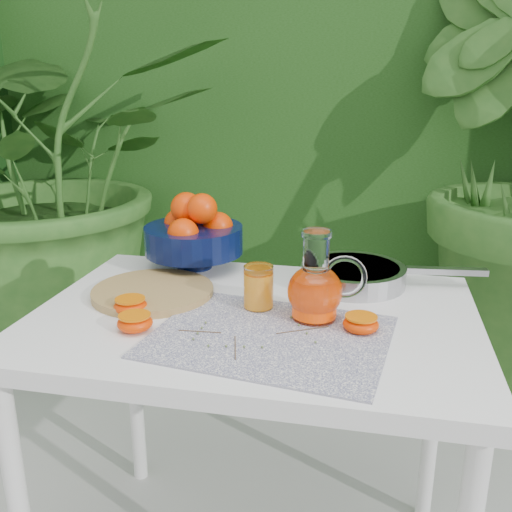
% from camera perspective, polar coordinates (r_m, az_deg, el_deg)
% --- Properties ---
extents(hedge_backdrop, '(8.00, 1.65, 2.50)m').
position_cam_1_polar(hedge_backdrop, '(3.26, 7.44, 16.17)').
color(hedge_backdrop, '#1E4915').
rests_on(hedge_backdrop, ground).
extents(potted_plant_left, '(2.39, 2.39, 1.77)m').
position_cam_1_polar(potted_plant_left, '(2.78, -19.94, 8.60)').
color(potted_plant_left, '#2C5F20').
rests_on(potted_plant_left, ground).
extents(white_table, '(1.00, 0.70, 0.75)m').
position_cam_1_polar(white_table, '(1.34, -0.18, -8.94)').
color(white_table, white).
rests_on(white_table, ground).
extents(placemat, '(0.52, 0.43, 0.00)m').
position_cam_1_polar(placemat, '(1.19, 1.40, -8.03)').
color(placemat, '#0B0D41').
rests_on(placemat, white_table).
extents(cutting_board, '(0.32, 0.32, 0.02)m').
position_cam_1_polar(cutting_board, '(1.42, -10.27, -3.54)').
color(cutting_board, tan).
rests_on(cutting_board, white_table).
extents(fruit_bowl, '(0.30, 0.30, 0.21)m').
position_cam_1_polar(fruit_bowl, '(1.59, -6.18, 2.28)').
color(fruit_bowl, black).
rests_on(fruit_bowl, white_table).
extents(juice_pitcher, '(0.18, 0.13, 0.20)m').
position_cam_1_polar(juice_pitcher, '(1.25, 6.03, -3.29)').
color(juice_pitcher, white).
rests_on(juice_pitcher, white_table).
extents(juice_tumbler, '(0.08, 0.08, 0.10)m').
position_cam_1_polar(juice_tumbler, '(1.31, 0.25, -3.22)').
color(juice_tumbler, white).
rests_on(juice_tumbler, white_table).
extents(saute_pan, '(0.48, 0.30, 0.05)m').
position_cam_1_polar(saute_pan, '(1.49, 9.83, -1.77)').
color(saute_pan, '#AAAAAE').
rests_on(saute_pan, white_table).
extents(orange_halves, '(0.61, 0.19, 0.04)m').
position_cam_1_polar(orange_halves, '(1.24, -4.96, -6.09)').
color(orange_halves, '#F43402').
rests_on(orange_halves, white_table).
extents(thyme_sprigs, '(0.31, 0.21, 0.01)m').
position_cam_1_polar(thyme_sprigs, '(1.18, -0.76, -7.94)').
color(thyme_sprigs, '#513925').
rests_on(thyme_sprigs, white_table).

